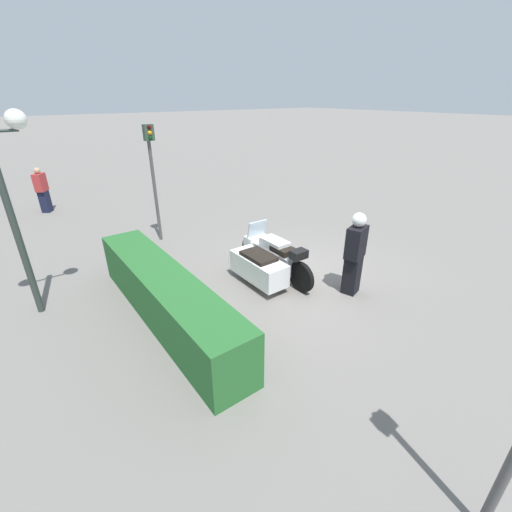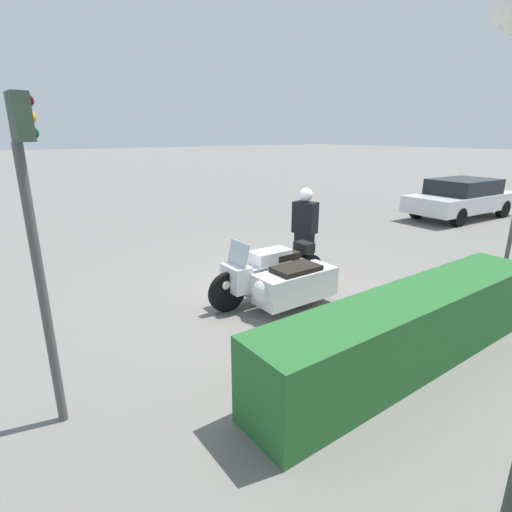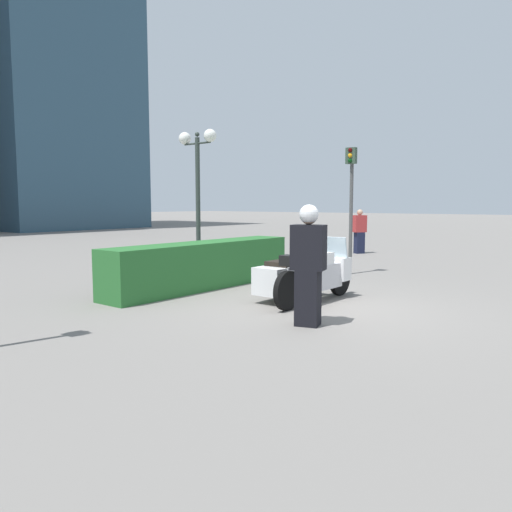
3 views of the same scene
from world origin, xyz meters
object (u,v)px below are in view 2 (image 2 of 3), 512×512
object	(u,v)px
hedge_bush_curbside	(411,329)
police_motorcycle	(279,279)
traffic_light_near	(34,220)
officer_rider	(305,228)
parked_car_background	(462,198)

from	to	relation	value
hedge_bush_curbside	police_motorcycle	bearing A→B (deg)	-85.80
police_motorcycle	traffic_light_near	size ratio (longest dim) A/B	0.78
hedge_bush_curbside	officer_rider	bearing A→B (deg)	-111.79
officer_rider	parked_car_background	bearing A→B (deg)	169.64
officer_rider	parked_car_background	size ratio (longest dim) A/B	0.40
hedge_bush_curbside	traffic_light_near	xyz separation A→B (m)	(3.82, -1.47, 1.62)
hedge_bush_curbside	parked_car_background	size ratio (longest dim) A/B	1.10
traffic_light_near	parked_car_background	world-z (taller)	traffic_light_near
officer_rider	parked_car_background	xyz separation A→B (m)	(-8.29, -0.96, -0.22)
officer_rider	traffic_light_near	bearing A→B (deg)	4.82
hedge_bush_curbside	parked_car_background	xyz separation A→B (m)	(-9.72, -4.53, 0.23)
police_motorcycle	parked_car_background	distance (m)	10.12
police_motorcycle	hedge_bush_curbside	xyz separation A→B (m)	(-0.18, 2.43, 0.02)
officer_rider	hedge_bush_curbside	distance (m)	3.87
hedge_bush_curbside	parked_car_background	bearing A→B (deg)	-155.02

